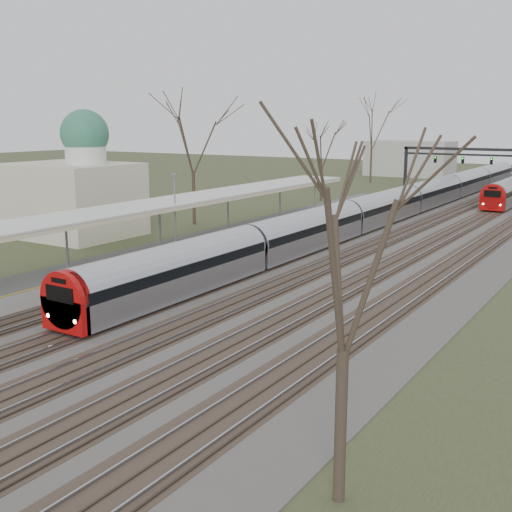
{
  "coord_description": "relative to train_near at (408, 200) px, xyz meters",
  "views": [
    {
      "loc": [
        18.98,
        1.61,
        9.4
      ],
      "look_at": [
        0.3,
        31.24,
        2.0
      ],
      "focal_mm": 45.0,
      "sensor_mm": 36.0,
      "label": 1
    }
  ],
  "objects": [
    {
      "name": "track_bed",
      "position": [
        2.76,
        -9.64,
        -1.42
      ],
      "size": [
        24.0,
        160.0,
        0.22
      ],
      "color": "#474442",
      "rests_on": "ground"
    },
    {
      "name": "platform",
      "position": [
        -6.55,
        -27.14,
        -0.98
      ],
      "size": [
        3.5,
        69.0,
        1.0
      ],
      "primitive_type": "cube",
      "color": "#9E9B93",
      "rests_on": "ground"
    },
    {
      "name": "canopy",
      "position": [
        -6.55,
        -31.66,
        2.45
      ],
      "size": [
        4.1,
        50.0,
        3.11
      ],
      "color": "slate",
      "rests_on": "platform"
    },
    {
      "name": "dome_building",
      "position": [
        -19.21,
        -26.64,
        2.24
      ],
      "size": [
        10.0,
        8.0,
        10.3
      ],
      "color": "beige",
      "rests_on": "ground"
    },
    {
      "name": "signal_gantry",
      "position": [
        2.79,
        20.34,
        3.43
      ],
      "size": [
        21.0,
        0.59,
        6.08
      ],
      "color": "black",
      "rests_on": "ground"
    },
    {
      "name": "tree_west_far",
      "position": [
        -14.5,
        -16.64,
        6.54
      ],
      "size": [
        5.5,
        5.5,
        11.33
      ],
      "color": "#2D231C",
      "rests_on": "ground"
    },
    {
      "name": "tree_east_near",
      "position": [
        15.5,
        -49.64,
        5.08
      ],
      "size": [
        4.5,
        4.5,
        9.27
      ],
      "color": "#2D231C",
      "rests_on": "ground"
    },
    {
      "name": "train_near",
      "position": [
        0.0,
        0.0,
        0.0
      ],
      "size": [
        2.62,
        90.21,
        3.05
      ],
      "color": "#A1A3AA",
      "rests_on": "ground"
    }
  ]
}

